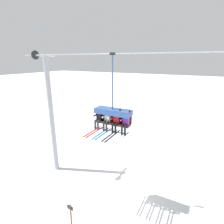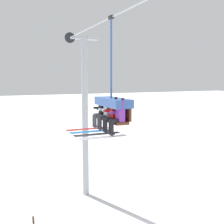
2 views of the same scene
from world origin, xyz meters
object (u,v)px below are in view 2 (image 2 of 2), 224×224
object	(u,v)px
skier_red	(111,115)
skier_white	(105,113)
skier_purple	(117,116)
chairlift_chair	(113,105)
lift_tower_near	(85,114)
skier_black	(99,112)

from	to	relation	value
skier_red	skier_white	bearing A→B (deg)	-179.30
skier_red	skier_purple	size ratio (longest dim) A/B	1.00
chairlift_chair	skier_purple	world-z (taller)	chairlift_chair
lift_tower_near	skier_red	world-z (taller)	lift_tower_near
skier_black	skier_white	size ratio (longest dim) A/B	1.00
skier_black	chairlift_chair	bearing A→B (deg)	14.85
lift_tower_near	chairlift_chair	bearing A→B (deg)	-7.19
chairlift_chair	skier_black	xyz separation A→B (m)	(-0.83, -0.22, -0.34)
lift_tower_near	skier_red	xyz separation A→B (m)	(5.92, -0.92, 0.72)
chairlift_chair	lift_tower_near	bearing A→B (deg)	172.81
skier_black	skier_purple	world-z (taller)	skier_purple
skier_purple	lift_tower_near	bearing A→B (deg)	171.87
chairlift_chair	skier_white	bearing A→B (deg)	-141.49
lift_tower_near	chairlift_chair	size ratio (longest dim) A/B	2.26
skier_white	skier_purple	bearing A→B (deg)	0.35
lift_tower_near	skier_white	bearing A→B (deg)	-9.86
skier_black	skier_red	world-z (taller)	skier_red
chairlift_chair	skier_white	xyz separation A→B (m)	(-0.28, -0.22, -0.34)
lift_tower_near	skier_white	world-z (taller)	lift_tower_near
skier_black	skier_white	distance (m)	0.55
chairlift_chair	skier_purple	xyz separation A→B (m)	(0.83, -0.21, -0.32)
lift_tower_near	skier_black	bearing A→B (deg)	-10.97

